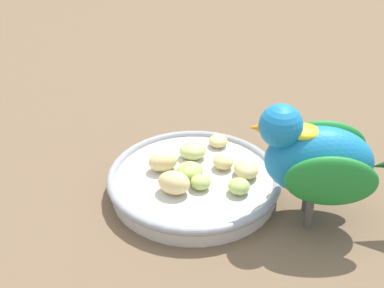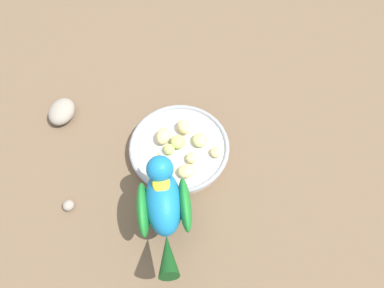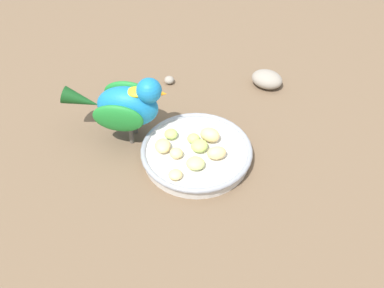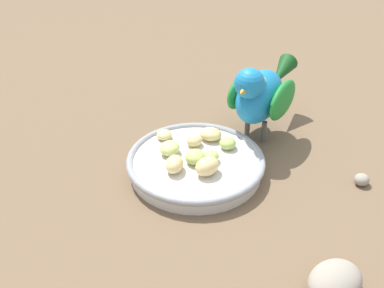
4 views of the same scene
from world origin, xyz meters
name	(u,v)px [view 4 (image 4 of 4)]	position (x,y,z in m)	size (l,w,h in m)	color
ground_plane	(193,180)	(0.00, 0.00, 0.00)	(4.00, 4.00, 0.00)	brown
feeding_bowl	(194,164)	(0.00, -0.02, 0.02)	(0.22, 0.22, 0.03)	beige
apple_piece_0	(211,134)	(-0.01, -0.08, 0.03)	(0.04, 0.03, 0.02)	#E5C67F
apple_piece_1	(194,140)	(0.01, -0.06, 0.03)	(0.03, 0.02, 0.02)	#E5C67F
apple_piece_2	(174,164)	(0.03, 0.01, 0.04)	(0.04, 0.03, 0.02)	#E5C67F
apple_piece_3	(192,156)	(0.00, -0.02, 0.03)	(0.03, 0.03, 0.02)	#B2CC66
apple_piece_4	(207,166)	(-0.02, 0.01, 0.04)	(0.04, 0.03, 0.03)	#E5C67F
apple_piece_5	(211,157)	(-0.02, -0.02, 0.03)	(0.02, 0.02, 0.02)	#B2CC66
apple_piece_6	(164,135)	(0.06, -0.07, 0.03)	(0.03, 0.03, 0.01)	#E5C67F
apple_piece_7	(228,143)	(-0.04, -0.06, 0.03)	(0.03, 0.03, 0.02)	#B2CC66
apple_piece_8	(170,148)	(0.04, -0.03, 0.03)	(0.03, 0.03, 0.02)	#C6D17A
parrot	(261,93)	(-0.09, -0.14, 0.09)	(0.13, 0.21, 0.15)	#59544C
rock_large	(335,282)	(-0.20, 0.19, 0.02)	(0.07, 0.06, 0.04)	gray
pebble_0	(362,180)	(-0.25, -0.03, 0.01)	(0.02, 0.02, 0.02)	gray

